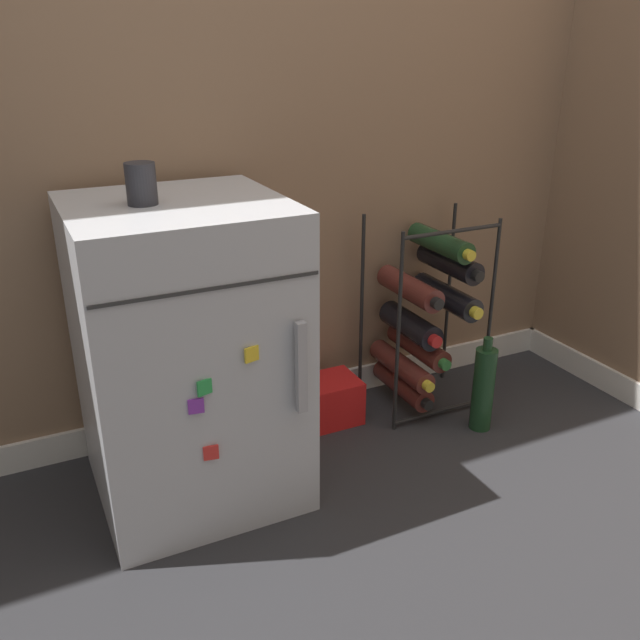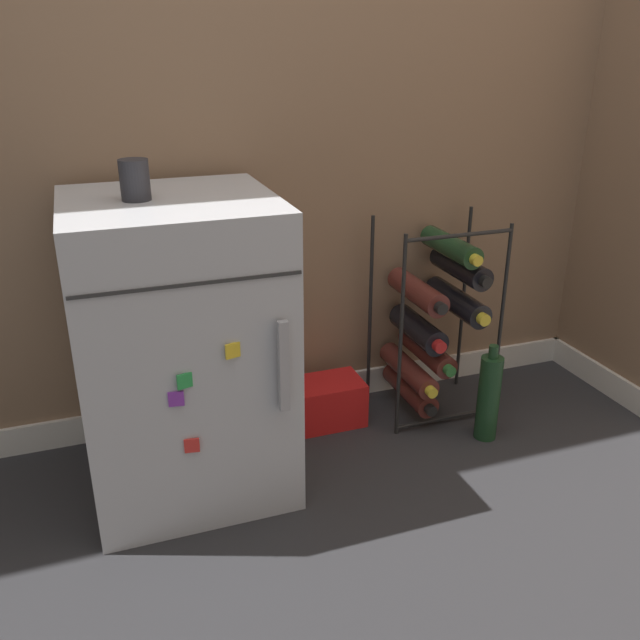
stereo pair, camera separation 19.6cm
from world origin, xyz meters
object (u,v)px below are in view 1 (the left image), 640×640
(soda_box, at_px, (322,402))
(loose_bottle_floor, at_px, (483,388))
(mini_fridge, at_px, (187,355))
(wine_rack, at_px, (423,316))
(fridge_top_cup, at_px, (141,184))

(soda_box, height_order, loose_bottle_floor, loose_bottle_floor)
(mini_fridge, bearing_deg, wine_rack, 8.12)
(soda_box, relative_size, loose_bottle_floor, 0.75)
(mini_fridge, height_order, soda_box, mini_fridge)
(mini_fridge, distance_m, soda_box, 0.58)
(fridge_top_cup, bearing_deg, wine_rack, 7.44)
(mini_fridge, xyz_separation_m, loose_bottle_floor, (0.90, -0.11, -0.26))
(wine_rack, distance_m, loose_bottle_floor, 0.30)
(wine_rack, relative_size, soda_box, 2.76)
(fridge_top_cup, bearing_deg, mini_fridge, -0.26)
(soda_box, distance_m, loose_bottle_floor, 0.51)
(fridge_top_cup, bearing_deg, soda_box, 15.29)
(wine_rack, xyz_separation_m, soda_box, (-0.35, 0.03, -0.25))
(wine_rack, relative_size, fridge_top_cup, 6.76)
(wine_rack, bearing_deg, fridge_top_cup, -172.56)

